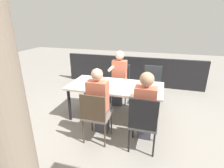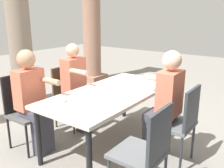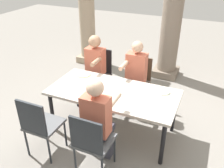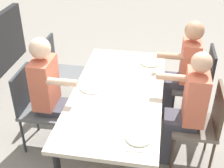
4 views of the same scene
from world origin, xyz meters
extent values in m
plane|color=gray|center=(0.00, 0.00, 0.00)|extent=(16.00, 16.00, 0.00)
cube|color=beige|center=(0.00, 0.00, 0.71)|extent=(1.91, 0.91, 0.04)
cylinder|color=black|center=(-0.87, 0.38, 0.35)|extent=(0.06, 0.06, 0.69)
cylinder|color=black|center=(-0.87, -0.38, 0.35)|extent=(0.06, 0.06, 0.69)
cube|color=#4F4F50|center=(-0.68, 0.80, 0.45)|extent=(0.44, 0.44, 0.04)
cube|color=black|center=(-0.68, 1.00, 0.70)|extent=(0.42, 0.03, 0.50)
cylinder|color=black|center=(-0.87, 0.61, 0.22)|extent=(0.03, 0.03, 0.43)
cylinder|color=black|center=(-0.49, 0.61, 0.22)|extent=(0.03, 0.03, 0.43)
cylinder|color=black|center=(-0.87, 0.99, 0.22)|extent=(0.03, 0.03, 0.43)
cylinder|color=black|center=(-0.49, 0.99, 0.22)|extent=(0.03, 0.03, 0.43)
cube|color=#5B5E61|center=(-0.68, -0.80, 0.47)|extent=(0.44, 0.44, 0.04)
cube|color=#2D3338|center=(-0.68, -1.00, 0.71)|extent=(0.42, 0.03, 0.47)
cylinder|color=#2D3338|center=(-0.49, -0.61, 0.23)|extent=(0.03, 0.03, 0.45)
cylinder|color=#2D3338|center=(-0.87, -0.61, 0.23)|extent=(0.03, 0.03, 0.45)
cylinder|color=#2D3338|center=(-0.49, -0.99, 0.23)|extent=(0.03, 0.03, 0.45)
cylinder|color=#2D3338|center=(-0.87, -0.99, 0.23)|extent=(0.03, 0.03, 0.45)
cube|color=#6A6158|center=(0.10, 0.80, 0.47)|extent=(0.44, 0.44, 0.04)
cube|color=#473828|center=(0.10, 1.00, 0.69)|extent=(0.42, 0.03, 0.45)
cylinder|color=#473828|center=(-0.09, 0.61, 0.22)|extent=(0.03, 0.03, 0.45)
cylinder|color=#473828|center=(0.29, 0.61, 0.22)|extent=(0.03, 0.03, 0.45)
cylinder|color=#473828|center=(-0.09, 0.99, 0.22)|extent=(0.03, 0.03, 0.45)
cylinder|color=#473828|center=(0.29, 0.99, 0.22)|extent=(0.03, 0.03, 0.45)
cube|color=#5B5E61|center=(0.10, -0.80, 0.47)|extent=(0.44, 0.44, 0.04)
cube|color=#2D3338|center=(0.10, -1.00, 0.70)|extent=(0.42, 0.03, 0.46)
cylinder|color=#2D3338|center=(0.29, -0.61, 0.22)|extent=(0.03, 0.03, 0.45)
cylinder|color=#2D3338|center=(-0.09, -0.61, 0.22)|extent=(0.03, 0.03, 0.45)
cylinder|color=#2D3338|center=(0.29, -0.99, 0.22)|extent=(0.03, 0.03, 0.45)
cylinder|color=#2D3338|center=(-0.09, -0.99, 0.22)|extent=(0.03, 0.03, 0.45)
cube|color=#3F3F4C|center=(0.10, 0.56, 0.23)|extent=(0.24, 0.14, 0.46)
cube|color=#3F3F4C|center=(0.10, 0.65, 0.51)|extent=(0.28, 0.32, 0.10)
cube|color=#CC664C|center=(0.10, 0.76, 0.81)|extent=(0.34, 0.20, 0.51)
sphere|color=tan|center=(0.10, 0.76, 1.18)|extent=(0.19, 0.19, 0.19)
cylinder|color=tan|center=(-0.04, 0.52, 0.93)|extent=(0.07, 0.30, 0.07)
cube|color=#3F3F4C|center=(0.10, -0.54, 0.23)|extent=(0.24, 0.14, 0.46)
cube|color=#3F3F4C|center=(0.10, -0.63, 0.51)|extent=(0.28, 0.32, 0.10)
cube|color=#CC664C|center=(0.10, -0.74, 0.82)|extent=(0.34, 0.20, 0.52)
sphere|color=beige|center=(0.10, -0.74, 1.20)|extent=(0.21, 0.21, 0.21)
cylinder|color=beige|center=(0.24, -0.50, 0.93)|extent=(0.07, 0.30, 0.07)
cube|color=#3F3F4C|center=(-0.68, 0.55, 0.23)|extent=(0.24, 0.14, 0.46)
cube|color=#3F3F4C|center=(-0.68, 0.64, 0.51)|extent=(0.28, 0.32, 0.10)
cube|color=#CC664C|center=(-0.68, 0.75, 0.80)|extent=(0.34, 0.20, 0.49)
sphere|color=tan|center=(-0.68, 0.75, 1.17)|extent=(0.22, 0.22, 0.22)
cylinder|color=tan|center=(-0.54, 0.51, 0.91)|extent=(0.07, 0.30, 0.07)
cylinder|color=silver|center=(-0.67, 0.29, 0.74)|extent=(0.23, 0.23, 0.01)
torus|color=#A0BE77|center=(-0.67, 0.29, 0.74)|extent=(0.24, 0.24, 0.01)
cube|color=silver|center=(-0.82, 0.29, 0.73)|extent=(0.02, 0.17, 0.01)
cube|color=silver|center=(-0.52, 0.29, 0.73)|extent=(0.03, 0.17, 0.01)
cylinder|color=white|center=(-0.01, -0.27, 0.74)|extent=(0.26, 0.26, 0.01)
torus|color=#A9CD91|center=(-0.01, -0.27, 0.74)|extent=(0.26, 0.26, 0.01)
cube|color=silver|center=(-0.16, -0.27, 0.73)|extent=(0.03, 0.17, 0.01)
cube|color=silver|center=(0.14, -0.27, 0.73)|extent=(0.03, 0.17, 0.01)
cylinder|color=white|center=(0.68, 0.28, 0.74)|extent=(0.21, 0.21, 0.01)
torus|color=#A9CD91|center=(0.68, 0.28, 0.74)|extent=(0.21, 0.21, 0.01)
cube|color=silver|center=(0.53, 0.28, 0.73)|extent=(0.03, 0.17, 0.01)
cube|color=silver|center=(0.83, 0.28, 0.73)|extent=(0.03, 0.17, 0.01)
camera|label=1|loc=(-0.87, 3.26, 2.02)|focal=28.37mm
camera|label=2|loc=(-2.43, -1.78, 1.69)|focal=40.01mm
camera|label=3|loc=(1.24, -2.82, 2.56)|focal=38.76mm
camera|label=4|loc=(2.56, 0.38, 2.43)|focal=48.41mm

